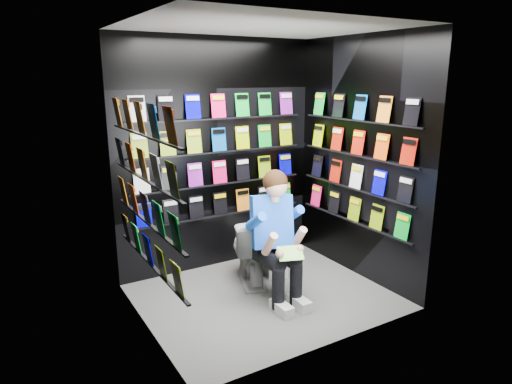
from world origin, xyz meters
TOP-DOWN VIEW (x-y plane):
  - floor at (0.00, 0.00)m, footprint 2.40×2.40m
  - ceiling at (0.00, 0.00)m, footprint 2.40×2.40m
  - wall_back at (0.00, 1.00)m, footprint 2.40×0.04m
  - wall_front at (0.00, -1.00)m, footprint 2.40×0.04m
  - wall_left at (-1.20, 0.00)m, footprint 0.04×2.00m
  - wall_right at (1.20, 0.00)m, footprint 0.04×2.00m
  - comics_back at (0.00, 0.97)m, footprint 2.10×0.06m
  - comics_left at (-1.17, 0.00)m, footprint 0.06×1.70m
  - comics_right at (1.17, 0.00)m, footprint 0.06×1.70m
  - toilet at (0.07, 0.38)m, footprint 0.65×0.85m
  - longbox at (0.42, 0.46)m, footprint 0.33×0.44m
  - longbox_lid at (0.42, 0.46)m, footprint 0.35×0.47m
  - reader at (0.07, -0.00)m, footprint 0.76×0.91m
  - held_comic at (0.07, -0.35)m, footprint 0.27×0.21m

SIDE VIEW (x-z plane):
  - floor at x=0.00m, z-range 0.00..0.00m
  - longbox at x=0.42m, z-range 0.00..0.30m
  - longbox_lid at x=0.42m, z-range 0.30..0.33m
  - toilet at x=0.07m, z-range 0.00..0.73m
  - held_comic at x=0.07m, z-range 0.53..0.63m
  - reader at x=0.07m, z-range 0.06..1.50m
  - wall_back at x=0.00m, z-range 0.00..2.60m
  - wall_front at x=0.00m, z-range 0.00..2.60m
  - wall_left at x=-1.20m, z-range 0.00..2.60m
  - wall_right at x=1.20m, z-range 0.00..2.60m
  - comics_back at x=0.00m, z-range 0.62..1.99m
  - comics_left at x=-1.17m, z-range 0.62..1.99m
  - comics_right at x=1.17m, z-range 0.62..1.99m
  - ceiling at x=0.00m, z-range 2.60..2.60m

